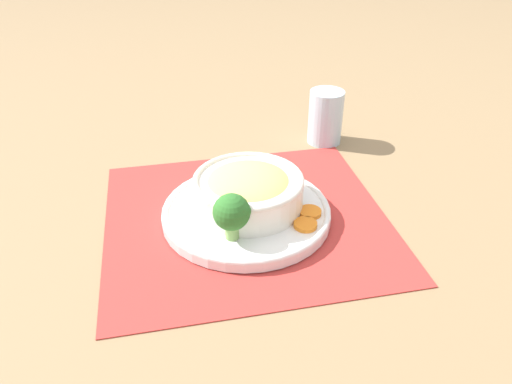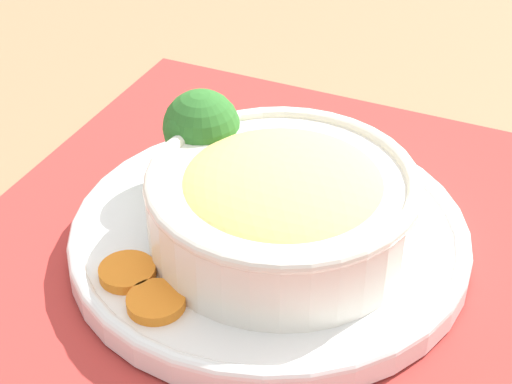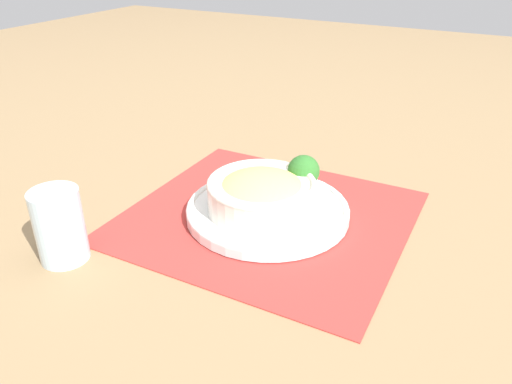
{
  "view_description": "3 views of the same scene",
  "coord_description": "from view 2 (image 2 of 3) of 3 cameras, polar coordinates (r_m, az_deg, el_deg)",
  "views": [
    {
      "loc": [
        0.12,
        0.68,
        0.5
      ],
      "look_at": [
        -0.02,
        -0.02,
        0.04
      ],
      "focal_mm": 35.0,
      "sensor_mm": 36.0,
      "label": 1
    },
    {
      "loc": [
        -0.43,
        -0.19,
        0.39
      ],
      "look_at": [
        0.0,
        0.01,
        0.05
      ],
      "focal_mm": 60.0,
      "sensor_mm": 36.0,
      "label": 2
    },
    {
      "loc": [
        0.34,
        -0.67,
        0.45
      ],
      "look_at": [
        -0.02,
        -0.01,
        0.05
      ],
      "focal_mm": 35.0,
      "sensor_mm": 36.0,
      "label": 3
    }
  ],
  "objects": [
    {
      "name": "ground_plane",
      "position": [
        0.62,
        0.88,
        -4.04
      ],
      "size": [
        4.0,
        4.0,
        0.0
      ],
      "primitive_type": "plane",
      "color": "#8C704C"
    },
    {
      "name": "placemat",
      "position": [
        0.62,
        0.88,
        -3.9
      ],
      "size": [
        0.47,
        0.44,
        0.0
      ],
      "color": "#B2332D",
      "rests_on": "ground_plane"
    },
    {
      "name": "plate",
      "position": [
        0.61,
        0.89,
        -2.93
      ],
      "size": [
        0.28,
        0.28,
        0.02
      ],
      "color": "white",
      "rests_on": "placemat"
    },
    {
      "name": "bowl",
      "position": [
        0.58,
        1.76,
        -0.66
      ],
      "size": [
        0.19,
        0.19,
        0.07
      ],
      "color": "silver",
      "rests_on": "plate"
    },
    {
      "name": "broccoli_floret",
      "position": [
        0.63,
        -3.68,
        4.18
      ],
      "size": [
        0.06,
        0.06,
        0.08
      ],
      "color": "#84AD5B",
      "rests_on": "plate"
    },
    {
      "name": "carrot_slice_near",
      "position": [
        0.57,
        -8.58,
        -5.3
      ],
      "size": [
        0.04,
        0.04,
        0.01
      ],
      "color": "orange",
      "rests_on": "plate"
    },
    {
      "name": "carrot_slice_middle",
      "position": [
        0.55,
        -6.68,
        -7.29
      ],
      "size": [
        0.04,
        0.04,
        0.01
      ],
      "color": "orange",
      "rests_on": "plate"
    }
  ]
}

